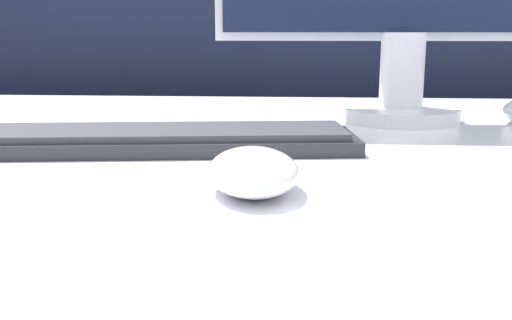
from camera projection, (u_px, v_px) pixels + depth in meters
partition_panel at (268, 195)px, 1.37m from camera, size 5.00×0.03×1.03m
computer_mouse_near at (253, 171)px, 0.49m from camera, size 0.09×0.12×0.04m
keyboard at (167, 139)px, 0.67m from camera, size 0.43×0.16×0.02m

